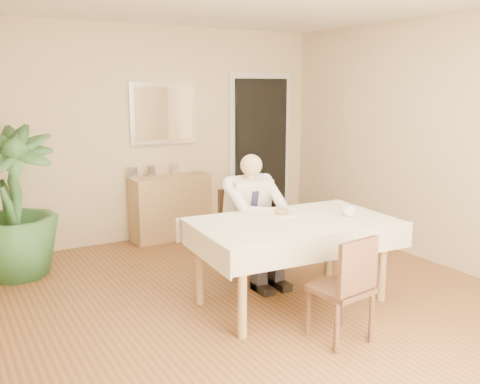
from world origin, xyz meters
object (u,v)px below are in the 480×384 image
potted_palm (13,203)px  coffee_mug (348,210)px  chair_far (241,226)px  dining_table (292,229)px  sideboard (171,207)px  chair_near (347,284)px  seated_man (256,213)px

potted_palm → coffee_mug: bearing=-39.7°
chair_far → coffee_mug: chair_far is taller
dining_table → coffee_mug: 0.54m
chair_far → sideboard: size_ratio=0.88×
dining_table → chair_near: 0.86m
chair_far → chair_near: (-0.09, -1.70, -0.03)m
dining_table → chair_near: chair_near is taller
dining_table → sideboard: (-0.13, 2.40, -0.27)m
chair_near → potted_palm: 3.37m
seated_man → chair_near: bearing=-93.7°
seated_man → sideboard: 1.84m
chair_near → seated_man: size_ratio=0.66×
dining_table → potted_palm: bearing=140.0°
dining_table → seated_man: (-0.00, 0.59, 0.02)m
chair_near → sideboard: (-0.04, 3.23, -0.06)m
potted_palm → dining_table: bearing=-44.2°
sideboard → potted_palm: 1.96m
chair_far → seated_man: bearing=-92.8°
chair_far → sideboard: (-0.13, 1.53, -0.09)m
dining_table → potted_palm: (-2.00, 1.94, 0.08)m
chair_far → sideboard: 1.53m
dining_table → chair_far: bearing=94.2°
coffee_mug → sideboard: 2.65m
dining_table → coffee_mug: (0.51, -0.14, 0.14)m
sideboard → potted_palm: potted_palm is taller
dining_table → sideboard: bearing=97.2°
chair_near → sideboard: size_ratio=0.83×
dining_table → coffee_mug: bearing=-10.8°
chair_near → chair_far: bearing=79.2°
chair_far → chair_near: bearing=-95.9°
dining_table → potted_palm: potted_palm is taller
potted_palm → chair_near: bearing=-55.5°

